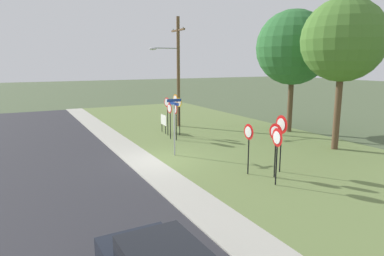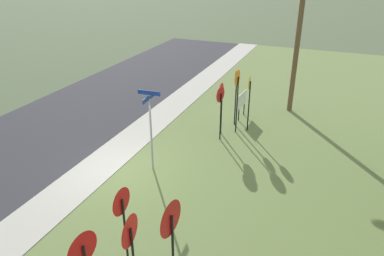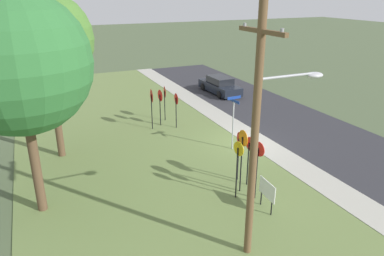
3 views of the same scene
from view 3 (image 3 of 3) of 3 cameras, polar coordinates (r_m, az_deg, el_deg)
ground_plane at (r=21.04m, az=8.08°, el=-2.25°), size 160.00×160.00×0.00m
road_asphalt at (r=23.80m, az=17.95°, el=-0.30°), size 44.00×6.40×0.01m
sidewalk_strip at (r=21.44m, az=9.91°, el=-1.82°), size 44.00×1.60×0.06m
grass_median at (r=18.75m, az=-7.75°, el=-5.14°), size 44.00×12.00×0.04m
stop_sign_near_left at (r=15.16m, az=7.94°, el=-3.13°), size 0.69×0.09×2.80m
stop_sign_near_right at (r=14.83m, az=10.32°, el=-4.78°), size 0.61×0.13×2.54m
stop_sign_far_left at (r=14.77m, az=7.23°, el=-4.79°), size 0.60×0.12×2.52m
stop_sign_far_center at (r=15.88m, az=8.97°, el=-3.64°), size 0.62×0.10×2.28m
stop_sign_far_right at (r=16.23m, az=7.44°, el=-2.85°), size 0.64×0.13×2.32m
yield_sign_near_left at (r=23.83m, az=-4.27°, el=5.16°), size 0.74×0.16×2.31m
yield_sign_near_right at (r=22.95m, az=-5.00°, el=4.55°), size 0.73×0.12×2.33m
yield_sign_far_left at (r=22.27m, az=-6.33°, el=4.50°), size 0.82×0.12×2.56m
yield_sign_far_right at (r=22.45m, az=-2.46°, el=4.04°), size 0.70×0.10×2.23m
street_name_post at (r=19.40m, az=6.50°, el=1.54°), size 0.96×0.82×2.97m
utility_pole at (r=10.77m, az=10.66°, el=0.15°), size 2.10×2.39×8.09m
notice_board at (r=14.59m, az=11.73°, el=-9.67°), size 1.10×0.10×1.25m
oak_tree_left at (r=13.87m, az=-25.63°, el=9.08°), size 5.04×5.04×8.32m
oak_tree_right at (r=18.78m, az=-21.96°, el=12.72°), size 4.44×4.44×8.20m
parked_sedan_distant at (r=30.90m, az=4.39°, el=6.67°), size 4.66×2.01×1.39m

